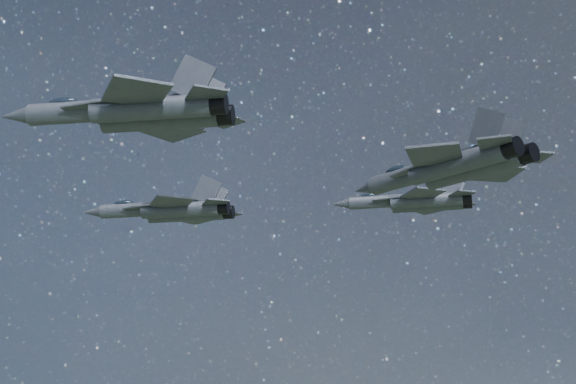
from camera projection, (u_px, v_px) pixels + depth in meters
The scene contains 4 objects.
jet_lead at pixel (171, 210), 76.76m from camera, with size 15.58×10.27×3.99m.
jet_left at pixel (415, 201), 85.29m from camera, with size 15.60×10.38×3.96m.
jet_right at pixel (137, 111), 61.19m from camera, with size 19.04×12.47×4.91m.
jet_slot at pixel (451, 167), 62.78m from camera, with size 18.11×12.29×4.55m.
Camera 1 is at (39.42, -52.45, 129.48)m, focal length 50.00 mm.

